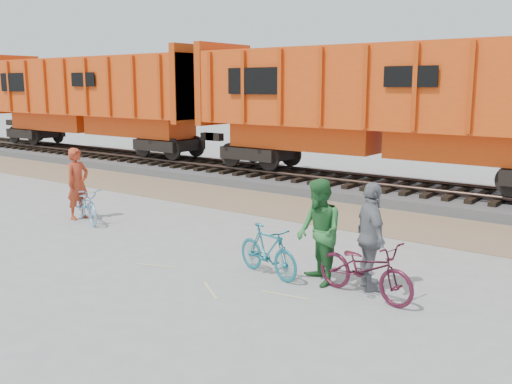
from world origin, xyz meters
TOP-DOWN VIEW (x-y plane):
  - ground at (0.00, 0.00)m, footprint 120.00×120.00m
  - gravel_strip at (0.00, 5.50)m, footprint 120.00×3.00m
  - ballast_bed at (0.00, 9.00)m, footprint 120.00×4.00m
  - track at (0.00, 9.00)m, footprint 120.00×2.60m
  - hopper_car_left at (-15.55, 9.00)m, footprint 14.00×3.13m
  - hopper_car_center at (-0.55, 9.00)m, footprint 14.00×3.13m
  - bicycle_blue at (-5.26, 0.75)m, footprint 1.89×1.26m
  - bicycle_teal at (1.15, 0.08)m, footprint 1.70×0.84m
  - bicycle_maroon at (3.13, 0.17)m, footprint 2.03×1.00m
  - person_solo at (-5.76, 0.85)m, footprint 0.52×0.74m
  - person_man at (2.15, 0.28)m, footprint 1.20×1.16m
  - person_woman at (3.03, 0.57)m, footprint 1.14×1.14m

SIDE VIEW (x-z plane):
  - ground at x=0.00m, z-range 0.00..0.00m
  - gravel_strip at x=0.00m, z-range 0.00..0.02m
  - ballast_bed at x=0.00m, z-range 0.00..0.30m
  - bicycle_blue at x=-5.26m, z-range 0.00..0.94m
  - track at x=0.00m, z-range 0.35..0.59m
  - bicycle_teal at x=1.15m, z-range 0.00..0.98m
  - bicycle_maroon at x=3.13m, z-range 0.00..1.02m
  - person_solo at x=-5.76m, z-range 0.00..1.94m
  - person_woman at x=3.03m, z-range 0.00..1.95m
  - person_man at x=2.15m, z-range 0.00..1.95m
  - hopper_car_left at x=-15.55m, z-range 0.68..5.33m
  - hopper_car_center at x=-0.55m, z-range 0.68..5.33m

